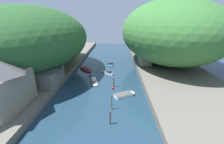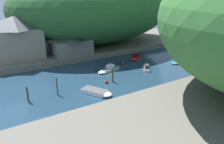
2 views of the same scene
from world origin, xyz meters
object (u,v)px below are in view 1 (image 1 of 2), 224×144
object	(u,v)px
waterfront_building	(1,84)
channel_buoy_far	(113,88)
person_on_quay	(50,83)
right_bank_cottage	(145,56)
boat_yellow_tender	(110,64)
channel_buoy_near	(91,75)
boat_near_quay	(126,94)
boat_small_dinghy	(87,70)
boat_cabin_cruiser	(107,73)
boat_mid_channel	(94,82)
boathouse_shed	(44,74)

from	to	relation	value
waterfront_building	channel_buoy_far	bearing A→B (deg)	29.89
channel_buoy_far	person_on_quay	world-z (taller)	person_on_quay
right_bank_cottage	boat_yellow_tender	bearing A→B (deg)	172.32
channel_buoy_near	channel_buoy_far	world-z (taller)	channel_buoy_far
boat_near_quay	boat_small_dinghy	size ratio (longest dim) A/B	1.00
boat_yellow_tender	channel_buoy_near	world-z (taller)	channel_buoy_near
boat_cabin_cruiser	boat_near_quay	xyz separation A→B (m)	(5.33, -14.91, -0.02)
boat_mid_channel	person_on_quay	size ratio (longest dim) A/B	3.46
channel_buoy_near	boathouse_shed	bearing A→B (deg)	-142.20
boat_cabin_cruiser	person_on_quay	size ratio (longest dim) A/B	2.75
channel_buoy_far	waterfront_building	bearing A→B (deg)	-150.11
waterfront_building	right_bank_cottage	bearing A→B (deg)	44.69
channel_buoy_near	boat_mid_channel	bearing A→B (deg)	-69.23
boat_near_quay	boat_small_dinghy	xyz separation A→B (m)	(-12.95, 17.80, -0.04)
waterfront_building	channel_buoy_near	size ratio (longest dim) A/B	13.00
channel_buoy_far	boathouse_shed	bearing A→B (deg)	179.00
person_on_quay	boat_cabin_cruiser	bearing A→B (deg)	-46.34
boat_mid_channel	boat_small_dinghy	bearing A→B (deg)	-86.13
boat_mid_channel	waterfront_building	bearing A→B (deg)	27.89
boat_mid_channel	channel_buoy_far	world-z (taller)	boat_mid_channel
boathouse_shed	person_on_quay	xyz separation A→B (m)	(2.56, -2.42, -1.51)
boat_cabin_cruiser	boat_mid_channel	distance (m)	8.45
boat_yellow_tender	boat_cabin_cruiser	bearing A→B (deg)	82.18
boat_cabin_cruiser	person_on_quay	world-z (taller)	person_on_quay
boat_small_dinghy	boat_yellow_tender	world-z (taller)	boat_yellow_tender
right_bank_cottage	boat_cabin_cruiser	distance (m)	16.10
waterfront_building	channel_buoy_far	world-z (taller)	waterfront_building
boathouse_shed	boat_yellow_tender	world-z (taller)	boathouse_shed
boat_near_quay	person_on_quay	size ratio (longest dim) A/B	3.33
channel_buoy_far	boat_near_quay	bearing A→B (deg)	-47.74
boat_near_quay	channel_buoy_near	distance (m)	16.04
boathouse_shed	boat_cabin_cruiser	bearing A→B (deg)	34.94
right_bank_cottage	channel_buoy_near	size ratio (longest dim) A/B	8.90
boat_cabin_cruiser	channel_buoy_far	bearing A→B (deg)	-132.37
boathouse_shed	waterfront_building	bearing A→B (deg)	-99.15
waterfront_building	person_on_quay	size ratio (longest dim) A/B	6.96
waterfront_building	boat_small_dinghy	world-z (taller)	waterfront_building
boat_cabin_cruiser	boat_near_quay	world-z (taller)	boat_cabin_cruiser
channel_buoy_near	boat_small_dinghy	bearing A→B (deg)	113.27
boat_mid_channel	channel_buoy_far	xyz separation A→B (m)	(5.44, -3.62, -0.00)
boat_yellow_tender	channel_buoy_far	size ratio (longest dim) A/B	5.66
channel_buoy_near	channel_buoy_far	size ratio (longest dim) A/B	0.93
right_bank_cottage	boat_near_quay	world-z (taller)	right_bank_cottage
boat_small_dinghy	boathouse_shed	bearing A→B (deg)	19.23
boathouse_shed	channel_buoy_near	xyz separation A→B (m)	(10.71, 8.31, -3.56)
right_bank_cottage	person_on_quay	bearing A→B (deg)	-141.18
boathouse_shed	boat_small_dinghy	bearing A→B (deg)	59.42
boat_yellow_tender	person_on_quay	world-z (taller)	person_on_quay
boat_yellow_tender	channel_buoy_far	world-z (taller)	channel_buoy_far
boathouse_shed	boat_small_dinghy	distance (m)	16.65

